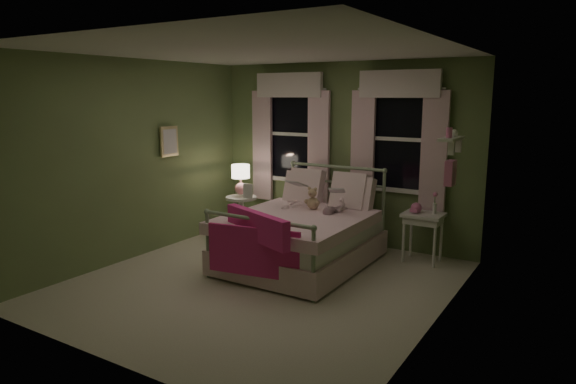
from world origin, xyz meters
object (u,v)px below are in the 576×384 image
Objects in this scene: bed at (302,235)px; child_left at (300,186)px; nightstand_right at (423,221)px; nightstand_left at (241,212)px; child_right at (338,191)px; teddy_bear at (313,200)px; table_lamp at (241,176)px.

bed is 0.74m from child_left.
nightstand_right is at bearing -151.28° from child_left.
nightstand_left is at bearing -172.55° from nightstand_right.
bed is at bearing 135.72° from child_left.
bed is 0.74m from child_right.
child_right is at bearing 29.50° from teddy_bear.
table_lamp is at bearing 5.97° from child_left.
child_left is at bearing 123.60° from bed.
table_lamp is 2.70m from nightstand_right.
teddy_bear is (0.00, 0.26, 0.41)m from bed.
table_lamp is (-1.65, 0.12, 0.04)m from child_right.
teddy_bear is at bearing -11.39° from nightstand_left.
teddy_bear is at bearing -154.01° from nightstand_right.
child_left is 1.61× the size of table_lamp.
child_right is at bearing -4.08° from nightstand_left.
nightstand_right is at bearing 7.45° from table_lamp.
bed is 2.92× the size of child_right.
table_lamp is (-1.37, 0.28, 0.16)m from teddy_bear.
nightstand_right is (1.28, 0.89, 0.17)m from bed.
teddy_bear is at bearing 162.63° from child_left.
bed is 0.49m from teddy_bear.
table_lamp reaches higher than teddy_bear.
bed is 6.88× the size of teddy_bear.
child_left reaches higher than nightstand_right.
nightstand_left is 2.67m from nightstand_right.
teddy_bear is 0.66× the size of table_lamp.
teddy_bear is at bearing 30.36° from child_right.
teddy_bear is at bearing 90.00° from bed.
teddy_bear is 0.46× the size of nightstand_right.
nightstand_left is at bearing 90.00° from table_lamp.
child_left reaches higher than child_right.
table_lamp is 0.70× the size of nightstand_right.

